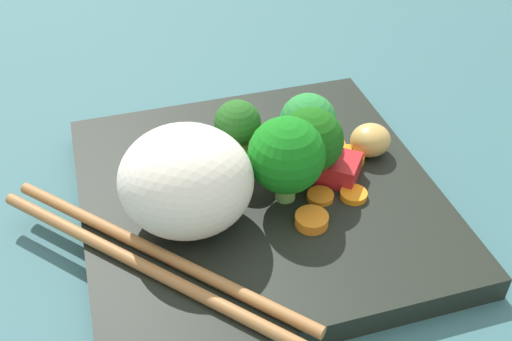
# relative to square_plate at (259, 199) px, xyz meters

# --- Properties ---
(ground_plane) EXTENTS (1.10, 1.10, 0.02)m
(ground_plane) POSITION_rel_square_plate_xyz_m (0.00, 0.00, -0.02)
(ground_plane) COLOR #335E63
(square_plate) EXTENTS (0.27, 0.27, 0.02)m
(square_plate) POSITION_rel_square_plate_xyz_m (0.00, 0.00, 0.00)
(square_plate) COLOR black
(square_plate) RESTS_ON ground_plane
(rice_mound) EXTENTS (0.11, 0.11, 0.08)m
(rice_mound) POSITION_rel_square_plate_xyz_m (-0.02, 0.06, 0.05)
(rice_mound) COLOR white
(rice_mound) RESTS_ON square_plate
(broccoli_floret_0) EXTENTS (0.04, 0.04, 0.06)m
(broccoli_floret_0) POSITION_rel_square_plate_xyz_m (0.03, 0.01, 0.05)
(broccoli_floret_0) COLOR #5C9C4B
(broccoli_floret_0) RESTS_ON square_plate
(broccoli_floret_1) EXTENTS (0.04, 0.04, 0.06)m
(broccoli_floret_1) POSITION_rel_square_plate_xyz_m (0.03, -0.05, 0.04)
(broccoli_floret_1) COLOR #66AE43
(broccoli_floret_1) RESTS_ON square_plate
(broccoli_floret_2) EXTENTS (0.06, 0.06, 0.07)m
(broccoli_floret_2) POSITION_rel_square_plate_xyz_m (-0.02, -0.01, 0.05)
(broccoli_floret_2) COLOR #79B956
(broccoli_floret_2) RESTS_ON square_plate
(broccoli_floret_3) EXTENTS (0.05, 0.05, 0.06)m
(broccoli_floret_3) POSITION_rel_square_plate_xyz_m (-0.00, -0.04, 0.05)
(broccoli_floret_3) COLOR #80B94E
(broccoli_floret_3) RESTS_ON square_plate
(carrot_slice_0) EXTENTS (0.03, 0.03, 0.00)m
(carrot_slice_0) POSITION_rel_square_plate_xyz_m (-0.03, -0.06, 0.01)
(carrot_slice_0) COLOR orange
(carrot_slice_0) RESTS_ON square_plate
(carrot_slice_1) EXTENTS (0.04, 0.04, 0.01)m
(carrot_slice_1) POSITION_rel_square_plate_xyz_m (0.01, -0.08, 0.01)
(carrot_slice_1) COLOR orange
(carrot_slice_1) RESTS_ON square_plate
(carrot_slice_2) EXTENTS (0.03, 0.03, 0.01)m
(carrot_slice_2) POSITION_rel_square_plate_xyz_m (-0.05, -0.02, 0.01)
(carrot_slice_2) COLOR orange
(carrot_slice_2) RESTS_ON square_plate
(carrot_slice_3) EXTENTS (0.04, 0.04, 0.01)m
(carrot_slice_3) POSITION_rel_square_plate_xyz_m (0.03, -0.07, 0.01)
(carrot_slice_3) COLOR orange
(carrot_slice_3) RESTS_ON square_plate
(carrot_slice_4) EXTENTS (0.02, 0.02, 0.01)m
(carrot_slice_4) POSITION_rel_square_plate_xyz_m (0.01, 0.01, 0.01)
(carrot_slice_4) COLOR orange
(carrot_slice_4) RESTS_ON square_plate
(carrot_slice_5) EXTENTS (0.03, 0.03, 0.00)m
(carrot_slice_5) POSITION_rel_square_plate_xyz_m (-0.02, -0.04, 0.01)
(carrot_slice_5) COLOR orange
(carrot_slice_5) RESTS_ON square_plate
(pepper_chunk_0) EXTENTS (0.03, 0.03, 0.02)m
(pepper_chunk_0) POSITION_rel_square_plate_xyz_m (0.02, -0.03, 0.02)
(pepper_chunk_0) COLOR red
(pepper_chunk_0) RESTS_ON square_plate
(pepper_chunk_1) EXTENTS (0.04, 0.04, 0.02)m
(pepper_chunk_1) POSITION_rel_square_plate_xyz_m (-0.01, -0.06, 0.02)
(pepper_chunk_1) COLOR red
(pepper_chunk_1) RESTS_ON square_plate
(pepper_chunk_2) EXTENTS (0.03, 0.03, 0.01)m
(pepper_chunk_2) POSITION_rel_square_plate_xyz_m (0.04, -0.03, 0.02)
(pepper_chunk_2) COLOR red
(pepper_chunk_2) RESTS_ON square_plate
(chicken_piece_0) EXTENTS (0.03, 0.03, 0.02)m
(chicken_piece_0) POSITION_rel_square_plate_xyz_m (0.05, -0.05, 0.02)
(chicken_piece_0) COLOR tan
(chicken_piece_0) RESTS_ON square_plate
(chicken_piece_2) EXTENTS (0.03, 0.03, 0.03)m
(chicken_piece_2) POSITION_rel_square_plate_xyz_m (0.01, -0.10, 0.02)
(chicken_piece_2) COLOR tan
(chicken_piece_2) RESTS_ON square_plate
(chopstick_pair) EXTENTS (0.20, 0.18, 0.01)m
(chopstick_pair) POSITION_rel_square_plate_xyz_m (-0.05, 0.09, 0.01)
(chopstick_pair) COLOR #9C693B
(chopstick_pair) RESTS_ON square_plate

